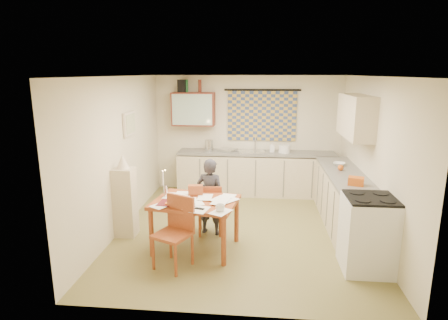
# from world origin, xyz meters

# --- Properties ---
(floor) EXTENTS (4.00, 4.50, 0.02)m
(floor) POSITION_xyz_m (0.00, 0.00, -0.01)
(floor) COLOR olive
(floor) RESTS_ON ground
(ceiling) EXTENTS (4.00, 4.50, 0.02)m
(ceiling) POSITION_xyz_m (0.00, 0.00, 2.51)
(ceiling) COLOR white
(ceiling) RESTS_ON floor
(wall_back) EXTENTS (4.00, 0.02, 2.50)m
(wall_back) POSITION_xyz_m (0.00, 2.26, 1.25)
(wall_back) COLOR beige
(wall_back) RESTS_ON floor
(wall_front) EXTENTS (4.00, 0.02, 2.50)m
(wall_front) POSITION_xyz_m (0.00, -2.26, 1.25)
(wall_front) COLOR beige
(wall_front) RESTS_ON floor
(wall_left) EXTENTS (0.02, 4.50, 2.50)m
(wall_left) POSITION_xyz_m (-2.01, 0.00, 1.25)
(wall_left) COLOR beige
(wall_left) RESTS_ON floor
(wall_right) EXTENTS (0.02, 4.50, 2.50)m
(wall_right) POSITION_xyz_m (2.01, 0.00, 1.25)
(wall_right) COLOR beige
(wall_right) RESTS_ON floor
(window_blind) EXTENTS (1.45, 0.03, 1.05)m
(window_blind) POSITION_xyz_m (0.30, 2.22, 1.65)
(window_blind) COLOR navy
(window_blind) RESTS_ON wall_back
(curtain_rod) EXTENTS (1.60, 0.04, 0.04)m
(curtain_rod) POSITION_xyz_m (0.30, 2.20, 2.20)
(curtain_rod) COLOR black
(curtain_rod) RESTS_ON wall_back
(wall_cabinet) EXTENTS (0.90, 0.34, 0.70)m
(wall_cabinet) POSITION_xyz_m (-1.15, 2.08, 1.80)
(wall_cabinet) COLOR #572015
(wall_cabinet) RESTS_ON wall_back
(wall_cabinet_glass) EXTENTS (0.84, 0.02, 0.64)m
(wall_cabinet_glass) POSITION_xyz_m (-1.15, 1.91, 1.80)
(wall_cabinet_glass) COLOR #99B2A5
(wall_cabinet_glass) RESTS_ON wall_back
(upper_cabinet_right) EXTENTS (0.34, 1.30, 0.70)m
(upper_cabinet_right) POSITION_xyz_m (1.83, 0.55, 1.85)
(upper_cabinet_right) COLOR #BEAE8B
(upper_cabinet_right) RESTS_ON wall_right
(framed_print) EXTENTS (0.04, 0.50, 0.40)m
(framed_print) POSITION_xyz_m (-1.97, 0.40, 1.70)
(framed_print) COLOR beige
(framed_print) RESTS_ON wall_left
(print_canvas) EXTENTS (0.01, 0.42, 0.32)m
(print_canvas) POSITION_xyz_m (-1.95, 0.40, 1.70)
(print_canvas) COLOR beige
(print_canvas) RESTS_ON wall_left
(counter_back) EXTENTS (3.30, 0.62, 0.92)m
(counter_back) POSITION_xyz_m (0.19, 1.95, 0.45)
(counter_back) COLOR #BEAE8B
(counter_back) RESTS_ON floor
(counter_right) EXTENTS (0.62, 2.95, 0.92)m
(counter_right) POSITION_xyz_m (1.70, 0.20, 0.45)
(counter_right) COLOR #BEAE8B
(counter_right) RESTS_ON floor
(stove) EXTENTS (0.65, 0.65, 1.01)m
(stove) POSITION_xyz_m (1.70, -1.10, 0.50)
(stove) COLOR white
(stove) RESTS_ON floor
(sink) EXTENTS (0.61, 0.52, 0.10)m
(sink) POSITION_xyz_m (0.10, 1.95, 0.88)
(sink) COLOR silver
(sink) RESTS_ON counter_back
(tap) EXTENTS (0.04, 0.04, 0.28)m
(tap) POSITION_xyz_m (0.17, 2.13, 1.06)
(tap) COLOR silver
(tap) RESTS_ON counter_back
(dish_rack) EXTENTS (0.44, 0.42, 0.06)m
(dish_rack) POSITION_xyz_m (-0.41, 1.95, 0.95)
(dish_rack) COLOR silver
(dish_rack) RESTS_ON counter_back
(kettle) EXTENTS (0.20, 0.20, 0.24)m
(kettle) POSITION_xyz_m (-0.81, 1.95, 1.04)
(kettle) COLOR silver
(kettle) RESTS_ON counter_back
(mixing_bowl) EXTENTS (0.31, 0.31, 0.16)m
(mixing_bowl) POSITION_xyz_m (0.78, 1.95, 1.00)
(mixing_bowl) COLOR white
(mixing_bowl) RESTS_ON counter_back
(soap_bottle) EXTENTS (0.11, 0.11, 0.21)m
(soap_bottle) POSITION_xyz_m (0.53, 2.00, 1.03)
(soap_bottle) COLOR white
(soap_bottle) RESTS_ON counter_back
(bowl) EXTENTS (0.35, 0.35, 0.05)m
(bowl) POSITION_xyz_m (1.70, 0.93, 0.95)
(bowl) COLOR white
(bowl) RESTS_ON counter_right
(orange_bag) EXTENTS (0.26, 0.22, 0.12)m
(orange_bag) POSITION_xyz_m (1.70, -0.29, 0.98)
(orange_bag) COLOR #CB5714
(orange_bag) RESTS_ON counter_right
(fruit_orange) EXTENTS (0.10, 0.10, 0.10)m
(fruit_orange) POSITION_xyz_m (1.65, 0.56, 0.97)
(fruit_orange) COLOR #CB5714
(fruit_orange) RESTS_ON counter_right
(speaker) EXTENTS (0.19, 0.23, 0.26)m
(speaker) POSITION_xyz_m (-1.37, 2.08, 2.28)
(speaker) COLOR black
(speaker) RESTS_ON wall_cabinet
(bottle_green) EXTENTS (0.09, 0.09, 0.26)m
(bottle_green) POSITION_xyz_m (-1.29, 2.08, 2.28)
(bottle_green) COLOR #195926
(bottle_green) RESTS_ON wall_cabinet
(bottle_brown) EXTENTS (0.09, 0.09, 0.26)m
(bottle_brown) POSITION_xyz_m (-1.01, 2.08, 2.28)
(bottle_brown) COLOR #572015
(bottle_brown) RESTS_ON wall_cabinet
(dining_table) EXTENTS (1.30, 1.07, 0.75)m
(dining_table) POSITION_xyz_m (-0.65, -0.72, 0.38)
(dining_table) COLOR brown
(dining_table) RESTS_ON floor
(chair_far) EXTENTS (0.42, 0.42, 0.84)m
(chair_far) POSITION_xyz_m (-0.51, -0.17, 0.26)
(chair_far) COLOR brown
(chair_far) RESTS_ON floor
(chair_near) EXTENTS (0.57, 0.57, 0.96)m
(chair_near) POSITION_xyz_m (-0.86, -1.27, 0.30)
(chair_near) COLOR brown
(chair_near) RESTS_ON floor
(person) EXTENTS (0.58, 0.49, 1.25)m
(person) POSITION_xyz_m (-0.51, -0.16, 0.62)
(person) COLOR black
(person) RESTS_ON floor
(shelf_stand) EXTENTS (0.32, 0.30, 1.11)m
(shelf_stand) POSITION_xyz_m (-1.84, -0.36, 0.55)
(shelf_stand) COLOR #BEAE8B
(shelf_stand) RESTS_ON floor
(lampshade) EXTENTS (0.20, 0.20, 0.22)m
(lampshade) POSITION_xyz_m (-1.84, -0.36, 1.22)
(lampshade) COLOR beige
(lampshade) RESTS_ON shelf_stand
(letter_rack) EXTENTS (0.23, 0.13, 0.16)m
(letter_rack) POSITION_xyz_m (-0.68, -0.50, 0.83)
(letter_rack) COLOR brown
(letter_rack) RESTS_ON dining_table
(mug) EXTENTS (0.19, 0.19, 0.10)m
(mug) POSITION_xyz_m (-0.25, -1.13, 0.80)
(mug) COLOR white
(mug) RESTS_ON dining_table
(magazine) EXTENTS (0.25, 0.31, 0.03)m
(magazine) POSITION_xyz_m (-1.14, -0.91, 0.76)
(magazine) COLOR maroon
(magazine) RESTS_ON dining_table
(book) EXTENTS (0.26, 0.29, 0.02)m
(book) POSITION_xyz_m (-1.06, -0.77, 0.76)
(book) COLOR #CB5714
(book) RESTS_ON dining_table
(orange_box) EXTENTS (0.13, 0.09, 0.04)m
(orange_box) POSITION_xyz_m (-0.97, -0.97, 0.77)
(orange_box) COLOR #CB5714
(orange_box) RESTS_ON dining_table
(eyeglasses) EXTENTS (0.14, 0.08, 0.02)m
(eyeglasses) POSITION_xyz_m (-0.53, -1.07, 0.76)
(eyeglasses) COLOR black
(eyeglasses) RESTS_ON dining_table
(candle_holder) EXTENTS (0.07, 0.07, 0.18)m
(candle_holder) POSITION_xyz_m (-1.11, -0.61, 0.84)
(candle_holder) COLOR silver
(candle_holder) RESTS_ON dining_table
(candle) EXTENTS (0.03, 0.03, 0.22)m
(candle) POSITION_xyz_m (-1.15, -0.60, 1.04)
(candle) COLOR white
(candle) RESTS_ON dining_table
(candle_flame) EXTENTS (0.02, 0.02, 0.02)m
(candle_flame) POSITION_xyz_m (-1.11, -0.61, 1.16)
(candle_flame) COLOR #FFCC66
(candle_flame) RESTS_ON dining_table
(papers) EXTENTS (1.24, 1.02, 0.02)m
(papers) POSITION_xyz_m (-0.59, -0.76, 0.76)
(papers) COLOR white
(papers) RESTS_ON dining_table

